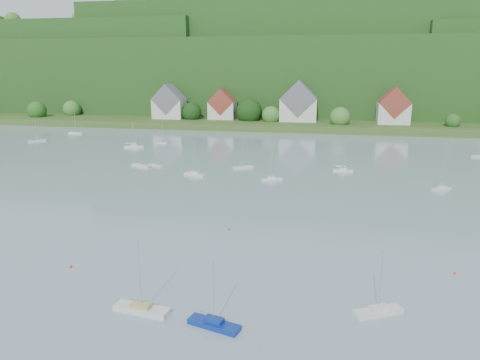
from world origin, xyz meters
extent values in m
cube|color=#314E1D|center=(0.00, 200.00, 1.50)|extent=(600.00, 60.00, 3.00)
cube|color=#173D13|center=(0.00, 275.00, 20.00)|extent=(620.00, 160.00, 40.00)
cube|color=#173D13|center=(-150.00, 260.00, 24.00)|extent=(200.00, 120.00, 52.00)
cube|color=#173D13|center=(10.00, 270.00, 28.00)|extent=(240.00, 130.00, 60.00)
sphere|color=#2F6A27|center=(-108.08, 191.48, 5.80)|extent=(8.61, 8.61, 8.61)
sphere|color=#1F5018|center=(-119.76, 180.47, 5.94)|extent=(9.03, 9.03, 9.03)
sphere|color=#2F6A27|center=(-6.80, 183.88, 5.66)|extent=(8.19, 8.19, 8.19)
sphere|color=#2F6A27|center=(-51.96, 186.07, 5.11)|extent=(6.49, 6.49, 6.49)
sphere|color=#2F6A27|center=(46.85, 192.08, 6.95)|extent=(12.16, 12.16, 12.16)
sphere|color=#2F6A27|center=(22.99, 179.93, 5.84)|extent=(8.73, 8.73, 8.73)
sphere|color=black|center=(-43.87, 185.86, 6.03)|extent=(9.32, 9.32, 9.32)
sphere|color=#1F5018|center=(67.84, 181.69, 5.03)|extent=(6.24, 6.24, 6.24)
sphere|color=black|center=(-17.00, 186.36, 6.87)|extent=(11.92, 11.92, 11.92)
sphere|color=#2F6A27|center=(-119.71, 228.54, 51.84)|extent=(10.52, 10.52, 10.52)
sphere|color=#1F5018|center=(-84.27, 263.14, 51.80)|extent=(10.29, 10.29, 10.29)
sphere|color=black|center=(-190.36, 258.01, 51.80)|extent=(10.31, 10.31, 10.31)
sphere|color=black|center=(-175.19, 233.35, 51.42)|extent=(8.14, 8.14, 8.14)
sphere|color=#2F6A27|center=(-177.57, 262.59, 51.25)|extent=(7.15, 7.15, 7.15)
sphere|color=black|center=(-68.16, 251.39, 51.26)|extent=(7.18, 7.18, 7.18)
sphere|color=#2F6A27|center=(-157.98, 221.69, 51.56)|extent=(8.89, 8.89, 8.89)
sphere|color=#1F5018|center=(39.50, 255.03, 60.25)|extent=(12.83, 12.83, 12.83)
sphere|color=#2F6A27|center=(-39.93, 242.18, 59.43)|extent=(8.18, 8.18, 8.18)
sphere|color=#1F5018|center=(1.11, 279.65, 60.23)|extent=(12.73, 12.73, 12.73)
sphere|color=#1F5018|center=(60.71, 274.89, 60.56)|extent=(14.65, 14.65, 14.65)
sphere|color=#2F6A27|center=(-47.14, 274.29, 59.24)|extent=(7.07, 7.07, 7.07)
sphere|color=black|center=(-3.47, 243.31, 59.44)|extent=(8.21, 8.21, 8.21)
sphere|color=#2F6A27|center=(-22.82, 267.10, 60.14)|extent=(12.24, 12.24, 12.24)
sphere|color=#2F6A27|center=(-95.50, 235.90, 60.39)|extent=(13.65, 13.65, 13.65)
sphere|color=#1F5018|center=(78.67, 255.82, 47.71)|extent=(9.78, 9.78, 9.78)
sphere|color=#1F5018|center=(-39.98, 262.14, 42.10)|extent=(12.01, 12.01, 12.01)
sphere|color=black|center=(-3.70, 272.21, 42.75)|extent=(15.72, 15.72, 15.72)
sphere|color=#1F5018|center=(10.88, 267.92, 41.84)|extent=(10.54, 10.54, 10.54)
sphere|color=#1F5018|center=(-193.30, 298.62, 41.43)|extent=(8.18, 8.18, 8.18)
sphere|color=black|center=(-175.91, 289.59, 41.53)|extent=(8.74, 8.74, 8.74)
sphere|color=black|center=(-191.77, 268.51, 42.69)|extent=(15.38, 15.38, 15.38)
cube|color=beige|center=(-55.00, 187.00, 7.50)|extent=(14.00, 10.00, 9.00)
cube|color=#5C5C64|center=(-55.00, 187.00, 12.00)|extent=(14.00, 10.40, 14.00)
cube|color=beige|center=(-30.00, 189.00, 7.00)|extent=(12.00, 9.00, 8.00)
cube|color=brown|center=(-30.00, 189.00, 11.00)|extent=(12.00, 9.36, 12.00)
cube|color=beige|center=(5.00, 188.00, 8.00)|extent=(16.00, 11.00, 10.00)
cube|color=#5C5C64|center=(5.00, 188.00, 13.00)|extent=(16.00, 11.44, 16.00)
cube|color=beige|center=(45.00, 186.00, 7.50)|extent=(13.00, 10.00, 9.00)
cube|color=brown|center=(45.00, 186.00, 12.00)|extent=(13.00, 10.40, 13.00)
cube|color=navy|center=(6.89, 28.22, 0.29)|extent=(5.99, 3.09, 0.58)
cube|color=navy|center=(6.89, 28.22, 0.83)|extent=(2.25, 1.63, 0.50)
cylinder|color=silver|center=(6.89, 28.22, 4.18)|extent=(0.10, 0.10, 7.21)
cylinder|color=silver|center=(6.06, 28.45, 1.48)|extent=(3.08, 0.92, 0.08)
cube|color=silver|center=(-1.81, 29.53, 0.32)|extent=(6.65, 2.68, 0.65)
cube|color=tan|center=(-1.81, 29.53, 0.90)|extent=(2.41, 1.56, 0.50)
cylinder|color=silver|center=(-1.81, 29.53, 4.69)|extent=(0.10, 0.10, 8.08)
cylinder|color=silver|center=(-2.77, 29.66, 1.55)|extent=(3.53, 0.56, 0.08)
cube|color=silver|center=(24.24, 34.18, 0.28)|extent=(5.77, 4.00, 0.57)
cube|color=silver|center=(24.24, 34.18, 0.82)|extent=(2.27, 1.89, 0.50)
cylinder|color=silver|center=(24.24, 34.18, 4.11)|extent=(0.10, 0.10, 7.09)
cylinder|color=silver|center=(23.48, 33.79, 1.47)|extent=(2.81, 1.49, 0.08)
sphere|color=white|center=(-2.47, 29.17, 0.00)|extent=(0.41, 0.41, 0.41)
sphere|color=#FD3608|center=(35.32, 46.44, 0.00)|extent=(0.39, 0.39, 0.39)
sphere|color=#FD3608|center=(2.25, 56.66, 0.00)|extent=(0.38, 0.38, 0.38)
sphere|color=#FD3608|center=(-16.02, 38.34, 0.00)|extent=(0.44, 0.44, 0.44)
cube|color=silver|center=(-46.04, 126.49, 0.32)|extent=(6.69, 3.67, 0.65)
cube|color=silver|center=(-46.04, 126.49, 0.90)|extent=(2.53, 1.89, 0.50)
cylinder|color=silver|center=(-46.04, 126.49, 4.68)|extent=(0.10, 0.10, 8.06)
cylinder|color=silver|center=(-46.96, 126.20, 1.55)|extent=(3.41, 1.15, 0.08)
cube|color=silver|center=(43.45, 90.08, 0.23)|extent=(4.56, 3.84, 0.47)
cube|color=silver|center=(43.45, 90.08, 0.72)|extent=(1.87, 1.71, 0.50)
cylinder|color=silver|center=(43.45, 90.08, 3.40)|extent=(0.10, 0.10, 5.86)
cylinder|color=silver|center=(42.89, 89.66, 1.37)|extent=(2.13, 1.59, 0.08)
cube|color=silver|center=(-28.33, 101.08, 0.23)|extent=(4.74, 3.22, 0.46)
cylinder|color=silver|center=(-28.33, 101.08, 3.37)|extent=(0.10, 0.10, 5.81)
cylinder|color=silver|center=(-28.95, 101.39, 1.36)|extent=(2.33, 1.20, 0.08)
cube|color=silver|center=(-4.11, 102.99, 0.28)|extent=(5.62, 4.14, 0.56)
cylinder|color=silver|center=(-4.11, 102.99, 4.05)|extent=(0.10, 0.10, 6.98)
cylinder|color=silver|center=(-4.83, 102.57, 1.46)|extent=(2.70, 1.60, 0.08)
cube|color=silver|center=(5.11, 91.39, 0.26)|extent=(5.27, 3.36, 0.51)
cube|color=silver|center=(5.11, 91.39, 0.76)|extent=(2.05, 1.64, 0.50)
cylinder|color=silver|center=(5.11, 91.39, 3.72)|extent=(0.10, 0.10, 6.41)
cylinder|color=silver|center=(4.41, 91.08, 1.41)|extent=(2.62, 1.20, 0.08)
cube|color=silver|center=(-86.40, 131.80, 0.30)|extent=(5.04, 5.63, 0.59)
cylinder|color=silver|center=(-86.40, 131.80, 4.29)|extent=(0.10, 0.10, 7.40)
cylinder|color=silver|center=(-86.96, 131.11, 1.49)|extent=(2.13, 2.57, 0.08)
cube|color=silver|center=(-31.83, 99.61, 0.31)|extent=(6.31, 3.90, 0.61)
cylinder|color=silver|center=(-31.83, 99.61, 4.43)|extent=(0.10, 0.10, 7.64)
cylinder|color=silver|center=(-32.68, 99.96, 1.51)|extent=(3.14, 1.35, 0.08)
cube|color=silver|center=(-14.45, 92.57, 0.29)|extent=(6.07, 3.35, 0.59)
cube|color=silver|center=(-14.45, 92.57, 0.84)|extent=(2.30, 1.72, 0.50)
cylinder|color=silver|center=(-14.45, 92.57, 4.24)|extent=(0.10, 0.10, 7.32)
cylinder|color=silver|center=(-15.29, 92.84, 1.49)|extent=(3.09, 1.06, 0.08)
cube|color=silver|center=(64.01, 132.37, 0.28)|extent=(5.56, 4.61, 0.57)
cylinder|color=silver|center=(63.32, 131.87, 1.47)|extent=(2.59, 1.89, 0.08)
cube|color=silver|center=(22.37, 104.22, 0.26)|extent=(5.21, 1.53, 0.52)
cube|color=silver|center=(22.37, 104.22, 0.77)|extent=(1.83, 1.04, 0.50)
cylinder|color=silver|center=(22.37, 104.22, 3.76)|extent=(0.10, 0.10, 6.48)
cylinder|color=silver|center=(21.59, 104.21, 1.42)|extent=(2.85, 0.12, 0.08)
cube|color=silver|center=(-82.52, 151.60, 0.32)|extent=(6.49, 2.53, 0.63)
cylinder|color=silver|center=(-82.52, 151.60, 4.58)|extent=(0.10, 0.10, 7.90)
cylinder|color=silver|center=(-83.46, 151.71, 1.53)|extent=(3.46, 0.50, 0.08)
cube|color=silver|center=(-39.61, 136.19, 0.23)|extent=(4.85, 2.69, 0.47)
cylinder|color=silver|center=(-39.61, 136.19, 3.39)|extent=(0.10, 0.10, 5.84)
cylinder|color=silver|center=(-40.28, 136.40, 1.37)|extent=(2.47, 0.87, 0.08)
camera|label=1|loc=(17.62, -12.27, 26.89)|focal=33.28mm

